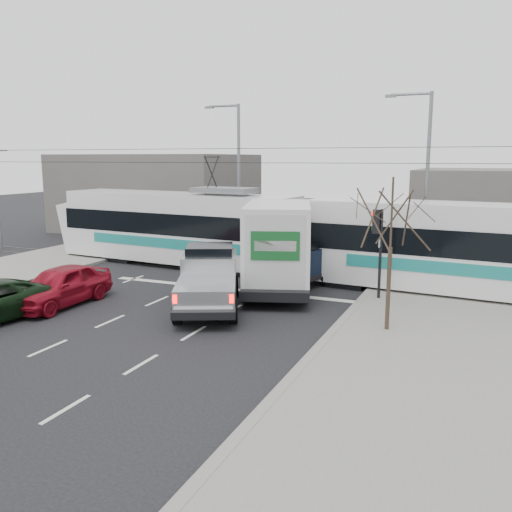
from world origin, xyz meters
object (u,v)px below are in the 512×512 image
at_px(street_lamp_near, 424,170).
at_px(navy_pickup, 295,266).
at_px(silver_pickup, 209,277).
at_px(box_truck, 279,247).
at_px(red_car, 60,286).
at_px(street_lamp_far, 236,168).
at_px(tram, 303,236).
at_px(traffic_signal, 378,234).
at_px(bare_tree, 391,220).

relative_size(street_lamp_near, navy_pickup, 1.75).
height_order(silver_pickup, navy_pickup, silver_pickup).
bearing_deg(silver_pickup, box_truck, 41.05).
bearing_deg(navy_pickup, red_car, -125.11).
height_order(street_lamp_far, box_truck, street_lamp_far).
distance_m(box_truck, red_car, 9.14).
xyz_separation_m(street_lamp_near, navy_pickup, (-4.59, -6.70, -4.11)).
bearing_deg(tram, traffic_signal, -30.92).
xyz_separation_m(street_lamp_near, street_lamp_far, (-11.50, 2.00, 0.00)).
distance_m(tram, navy_pickup, 2.40).
bearing_deg(street_lamp_near, street_lamp_far, 170.13).
relative_size(traffic_signal, navy_pickup, 0.70).
xyz_separation_m(navy_pickup, red_car, (-7.57, -6.30, -0.21)).
distance_m(street_lamp_far, red_car, 15.62).
height_order(street_lamp_far, red_car, street_lamp_far).
bearing_deg(tram, red_car, -125.75).
bearing_deg(box_truck, tram, 66.43).
bearing_deg(bare_tree, tram, 126.91).
xyz_separation_m(bare_tree, red_car, (-12.44, -1.50, -3.00)).
bearing_deg(traffic_signal, tram, 144.23).
height_order(street_lamp_far, tram, street_lamp_far).
bearing_deg(box_truck, street_lamp_near, 36.06).
xyz_separation_m(bare_tree, street_lamp_far, (-11.79, 13.50, 1.32)).
height_order(traffic_signal, navy_pickup, traffic_signal).
height_order(street_lamp_near, tram, street_lamp_near).
relative_size(silver_pickup, box_truck, 0.81).
bearing_deg(navy_pickup, box_truck, -123.91).
relative_size(street_lamp_near, street_lamp_far, 1.00).
relative_size(street_lamp_far, red_car, 1.93).
bearing_deg(tram, silver_pickup, -101.78).
distance_m(silver_pickup, navy_pickup, 4.57).
distance_m(street_lamp_near, tram, 7.38).
height_order(tram, navy_pickup, tram).
distance_m(traffic_signal, street_lamp_near, 7.91).
bearing_deg(bare_tree, silver_pickup, 173.63).
distance_m(street_lamp_near, red_car, 18.31).
bearing_deg(red_car, navy_pickup, 39.53).
relative_size(bare_tree, silver_pickup, 0.76).
xyz_separation_m(traffic_signal, box_truck, (-4.33, 0.30, -0.84)).
relative_size(traffic_signal, box_truck, 0.44).
bearing_deg(navy_pickup, street_lamp_far, 143.59).
height_order(tram, box_truck, tram).
distance_m(bare_tree, tram, 8.85).
bearing_deg(navy_pickup, tram, 114.14).
height_order(box_truck, red_car, box_truck).
xyz_separation_m(bare_tree, box_truck, (-5.46, 4.29, -1.89)).
bearing_deg(street_lamp_far, street_lamp_near, -9.87).
xyz_separation_m(silver_pickup, box_truck, (1.59, 3.51, 0.77)).
bearing_deg(box_truck, street_lamp_far, 106.23).
height_order(bare_tree, silver_pickup, bare_tree).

